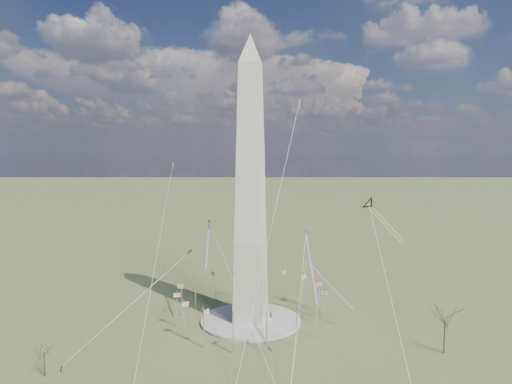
% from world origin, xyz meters
% --- Properties ---
extents(ground, '(2000.00, 2000.00, 0.00)m').
position_xyz_m(ground, '(0.00, 0.00, 0.00)').
color(ground, '#45552A').
rests_on(ground, ground).
extents(plaza, '(36.00, 36.00, 0.80)m').
position_xyz_m(plaza, '(0.00, 0.00, 0.40)').
color(plaza, '#A39C95').
rests_on(plaza, ground).
extents(washington_monument, '(15.56, 15.56, 100.00)m').
position_xyz_m(washington_monument, '(0.00, 0.00, 47.95)').
color(washington_monument, beige).
rests_on(washington_monument, plaza).
extents(flagpole_ring, '(54.40, 54.40, 13.00)m').
position_xyz_m(flagpole_ring, '(-0.00, -0.00, 7.27)').
color(flagpole_ring, white).
rests_on(flagpole_ring, ground).
extents(tree_near, '(8.68, 8.68, 15.20)m').
position_xyz_m(tree_near, '(62.71, -13.58, 10.84)').
color(tree_near, '#443529').
rests_on(tree_near, ground).
extents(tree_far, '(5.78, 5.78, 10.12)m').
position_xyz_m(tree_far, '(-46.92, -49.63, 7.21)').
color(tree_far, '#443529').
rests_on(tree_far, ground).
extents(person_west, '(1.10, 1.09, 1.79)m').
position_xyz_m(person_west, '(-43.86, -46.68, 0.90)').
color(person_west, gray).
rests_on(person_west, ground).
extents(kite_delta_black, '(14.51, 14.60, 13.78)m').
position_xyz_m(kite_delta_black, '(41.27, 4.83, 42.03)').
color(kite_delta_black, black).
rests_on(kite_delta_black, ground).
extents(kite_diamond_purple, '(2.45, 3.18, 9.27)m').
position_xyz_m(kite_diamond_purple, '(-22.16, -1.96, 23.81)').
color(kite_diamond_purple, navy).
rests_on(kite_diamond_purple, ground).
extents(kite_streamer_left, '(6.69, 24.14, 16.78)m').
position_xyz_m(kite_streamer_left, '(22.09, -17.04, 29.31)').
color(kite_streamer_left, '#FF2856').
rests_on(kite_streamer_left, ground).
extents(kite_streamer_mid, '(5.83, 19.80, 13.79)m').
position_xyz_m(kite_streamer_mid, '(-15.65, 0.00, 29.86)').
color(kite_streamer_mid, '#FF2856').
rests_on(kite_streamer_mid, ground).
extents(kite_streamer_right, '(18.51, 14.27, 15.19)m').
position_xyz_m(kite_streamer_right, '(24.77, 7.22, 16.12)').
color(kite_streamer_right, '#FF2856').
rests_on(kite_streamer_right, ground).
extents(kite_small_red, '(1.39, 1.95, 4.92)m').
position_xyz_m(kite_small_red, '(-41.42, 33.51, 56.05)').
color(kite_small_red, red).
rests_on(kite_small_red, ground).
extents(kite_small_white, '(1.53, 1.64, 4.59)m').
position_xyz_m(kite_small_white, '(12.17, 46.81, 82.25)').
color(kite_small_white, white).
rests_on(kite_small_white, ground).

